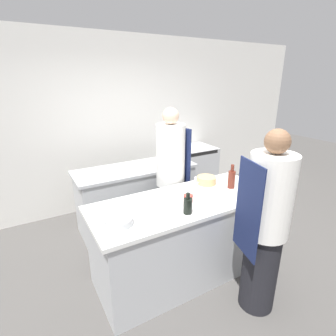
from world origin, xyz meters
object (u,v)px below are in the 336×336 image
at_px(chef_at_prep_near, 265,227).
at_px(cup, 188,199).
at_px(bottle_wine, 188,205).
at_px(bowl_prep_small, 206,180).
at_px(bottle_olive_oil, 195,189).
at_px(chef_at_stove, 171,178).
at_px(oven_range, 191,171).
at_px(bowl_mixing_large, 119,221).
at_px(bottle_vinegar, 232,179).

bearing_deg(chef_at_prep_near, cup, 44.24).
height_order(bottle_wine, bowl_prep_small, bottle_wine).
bearing_deg(bottle_olive_oil, chef_at_prep_near, -73.38).
height_order(chef_at_prep_near, bottle_olive_oil, chef_at_prep_near).
bearing_deg(chef_at_stove, oven_range, 124.21).
relative_size(oven_range, bottle_wine, 4.43).
height_order(bottle_olive_oil, bowl_mixing_large, bottle_olive_oil).
height_order(chef_at_prep_near, bowl_mixing_large, chef_at_prep_near).
bearing_deg(cup, bottle_olive_oil, 30.72).
bearing_deg(chef_at_stove, bottle_vinegar, 23.69).
bearing_deg(bottle_wine, bowl_prep_small, 39.14).
xyz_separation_m(chef_at_stove, bottle_olive_oil, (-0.05, -0.61, 0.10)).
bearing_deg(oven_range, cup, -125.59).
relative_size(bowl_mixing_large, cup, 2.65).
bearing_deg(bowl_prep_small, bowl_mixing_large, -163.75).
distance_m(chef_at_prep_near, bottle_vinegar, 0.80).
relative_size(bowl_mixing_large, bowl_prep_small, 1.09).
distance_m(oven_range, bottle_olive_oil, 2.16).
relative_size(oven_range, bowl_mixing_large, 3.66).
height_order(bottle_olive_oil, bowl_prep_small, bottle_olive_oil).
relative_size(chef_at_prep_near, bottle_wine, 8.50).
bearing_deg(bowl_prep_small, cup, -146.88).
height_order(oven_range, bottle_olive_oil, bottle_olive_oil).
xyz_separation_m(chef_at_prep_near, bottle_wine, (-0.51, 0.49, 0.13)).
height_order(bottle_olive_oil, bottle_wine, bottle_olive_oil).
bearing_deg(bottle_vinegar, chef_at_prep_near, -110.09).
bearing_deg(bottle_wine, bottle_olive_oil, 44.15).
relative_size(bottle_olive_oil, bowl_mixing_large, 0.89).
bearing_deg(bottle_olive_oil, bottle_vinegar, -2.65).
relative_size(chef_at_stove, bowl_mixing_large, 7.22).
bearing_deg(cup, bottle_vinegar, 5.63).
bearing_deg(oven_range, chef_at_stove, -134.49).
relative_size(bottle_vinegar, bowl_mixing_large, 1.13).
distance_m(bottle_olive_oil, bottle_wine, 0.39).
distance_m(chef_at_stove, bottle_wine, 0.95).
relative_size(chef_at_prep_near, bowl_prep_small, 7.70).
distance_m(oven_range, chef_at_stove, 1.64).
bearing_deg(bottle_vinegar, bottle_wine, -162.26).
bearing_deg(bottle_olive_oil, bowl_prep_small, 34.15).
bearing_deg(bottle_vinegar, oven_range, 69.35).
bearing_deg(bowl_mixing_large, oven_range, 42.16).
height_order(chef_at_prep_near, bottle_vinegar, chef_at_prep_near).
xyz_separation_m(bottle_vinegar, bowl_mixing_large, (-1.41, -0.12, -0.08)).
relative_size(bottle_olive_oil, bowl_prep_small, 0.97).
bearing_deg(chef_at_stove, chef_at_prep_near, -4.07).
relative_size(chef_at_stove, bowl_prep_small, 7.90).
bearing_deg(bottle_vinegar, bowl_prep_small, 125.35).
bearing_deg(bottle_wine, bowl_mixing_large, 168.45).
height_order(chef_at_stove, bottle_wine, chef_at_stove).
bearing_deg(oven_range, bottle_vinegar, -110.65).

